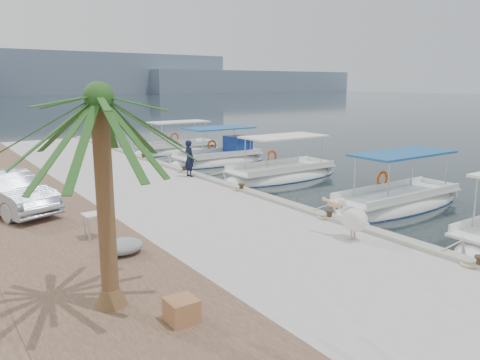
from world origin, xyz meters
The scene contains 17 objects.
ground centered at (0.00, 0.00, 0.00)m, with size 400.00×400.00×0.00m, color black.
concrete_quay centered at (-3.00, 5.00, 0.25)m, with size 6.00×40.00×0.50m, color #A5A49F.
quay_curb centered at (-0.22, 5.00, 0.56)m, with size 0.44×40.00×0.12m, color gray.
cobblestone_strip centered at (-8.00, 5.00, 0.25)m, with size 4.00×40.00×0.50m, color brown.
distant_hills centered at (29.61, 201.49, 7.61)m, with size 330.00×60.00×18.00m.
fishing_caique_b centered at (4.24, -2.69, 0.12)m, with size 7.30×2.14×2.83m.
fishing_caique_c centered at (4.21, 4.46, 0.12)m, with size 7.24×2.46×2.83m.
fishing_caique_d centered at (4.09, 10.30, 0.19)m, with size 6.80×2.40×2.83m.
fishing_caique_e centered at (4.04, 15.73, 0.12)m, with size 6.91×2.16×2.83m.
mooring_bollards centered at (-0.35, 1.50, 0.69)m, with size 0.28×20.28×0.33m.
pelican centered at (-1.18, -5.21, 1.10)m, with size 0.68×1.50×1.16m.
fisherman centered at (-0.60, 5.46, 1.37)m, with size 0.64×0.42×1.74m, color black.
date_palm centered at (-8.27, -5.26, 4.60)m, with size 4.60×4.60×5.04m.
parked_car centered at (-8.75, 3.43, 1.22)m, with size 1.53×4.38×1.44m, color #AEBBC7.
wooden_crate centered at (-7.40, -6.64, 0.72)m, with size 0.55×0.55×0.44m, color brown.
tarp_bundle centered at (-7.02, -2.61, 0.70)m, with size 1.10×0.90×0.40m, color gray.
folding_table centered at (-7.22, -0.93, 1.02)m, with size 0.55×0.55×0.73m.
Camera 1 is at (-11.10, -13.89, 4.88)m, focal length 35.00 mm.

